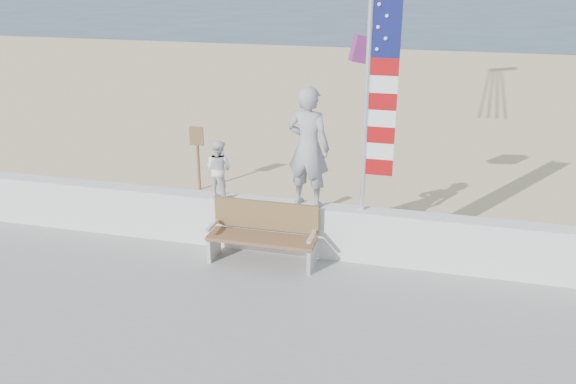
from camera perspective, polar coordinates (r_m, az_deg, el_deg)
name	(u,v)px	position (r m, az deg, el deg)	size (l,w,h in m)	color
ground	(244,319)	(9.13, -4.12, -11.79)	(220.00, 220.00, 0.00)	#2B4557
sand	(345,146)	(17.16, 5.37, 4.29)	(90.00, 40.00, 0.08)	beige
seawall	(280,226)	(10.52, -0.78, -3.19)	(30.00, 0.35, 0.90)	silver
adult	(308,147)	(9.90, 1.92, 4.21)	(0.73, 0.48, 2.00)	#939398
child	(219,169)	(10.48, -6.49, 2.17)	(0.49, 0.38, 1.00)	white
bench	(263,233)	(10.13, -2.33, -3.81)	(1.80, 0.57, 1.00)	brown
flag	(375,95)	(9.51, 8.17, 8.99)	(0.50, 0.08, 3.50)	white
parafoil_kite	(376,52)	(11.04, 8.23, 12.80)	(0.90, 0.59, 0.61)	red
sign	(198,153)	(13.58, -8.46, 3.65)	(0.32, 0.07, 1.46)	#865E40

